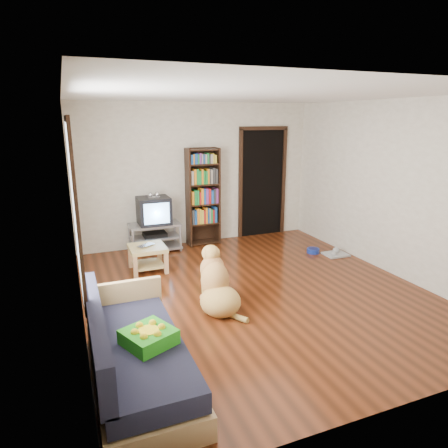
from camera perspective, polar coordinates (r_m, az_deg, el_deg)
name	(u,v)px	position (r m, az deg, el deg)	size (l,w,h in m)	color
ground	(255,291)	(5.62, 4.43, -9.54)	(5.00, 5.00, 0.00)	#5A250F
ceiling	(259,95)	(5.13, 5.04, 17.95)	(5.00, 5.00, 0.00)	white
wall_back	(197,175)	(7.51, -3.83, 7.06)	(4.50, 4.50, 0.00)	silver
wall_front	(407,261)	(3.26, 24.67, -4.88)	(4.50, 4.50, 0.00)	silver
wall_left	(73,214)	(4.69, -20.74, 1.32)	(5.00, 5.00, 0.00)	silver
wall_right	(391,188)	(6.53, 22.78, 4.73)	(5.00, 5.00, 0.00)	silver
green_cushion	(149,337)	(3.66, -10.71, -15.57)	(0.39, 0.39, 0.13)	green
laptop	(148,246)	(6.27, -10.86, -3.12)	(0.28, 0.18, 0.02)	#B4B4B8
dog_bowl	(313,251)	(7.28, 12.61, -3.74)	(0.22, 0.22, 0.08)	navy
grey_rag	(336,254)	(7.26, 15.67, -4.18)	(0.40, 0.32, 0.03)	#A2A2A2
window	(75,205)	(4.16, -20.57, 2.51)	(0.03, 1.46, 1.70)	white
doorway	(262,180)	(8.03, 5.49, 6.24)	(1.03, 0.05, 2.19)	black
tv_stand	(155,236)	(7.27, -9.84, -1.72)	(0.90, 0.45, 0.50)	#99999E
crt_tv	(153,210)	(7.17, -10.04, 1.96)	(0.55, 0.52, 0.58)	black
bookshelf	(203,192)	(7.43, -3.04, 4.65)	(0.60, 0.30, 1.80)	black
sofa	(134,358)	(3.83, -12.70, -18.12)	(0.80, 1.80, 0.80)	tan
coffee_table	(148,254)	(6.34, -10.86, -4.17)	(0.55, 0.55, 0.40)	tan
dog	(217,286)	(5.03, -1.06, -8.90)	(0.51, 0.97, 0.80)	tan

